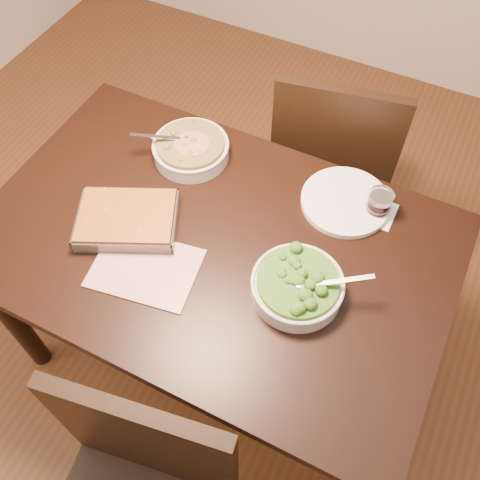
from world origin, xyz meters
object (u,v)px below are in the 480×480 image
at_px(table, 214,258).
at_px(baking_dish, 127,220).
at_px(stew_bowl, 191,149).
at_px(chair_far, 333,157).
at_px(wine_tumbler, 379,203).
at_px(dinner_plate, 345,201).
at_px(broccoli_bowl, 297,286).

xyz_separation_m(table, baking_dish, (-0.25, -0.06, 0.12)).
relative_size(stew_bowl, chair_far, 0.27).
bearing_deg(wine_tumbler, baking_dish, -149.96).
distance_m(table, chair_far, 0.72).
xyz_separation_m(stew_bowl, dinner_plate, (0.53, 0.04, -0.03)).
bearing_deg(wine_tumbler, table, -141.61).
xyz_separation_m(wine_tumbler, dinner_plate, (-0.10, -0.01, -0.04)).
distance_m(baking_dish, chair_far, 0.89).
bearing_deg(dinner_plate, table, -134.52).
bearing_deg(stew_bowl, chair_far, 47.87).
distance_m(broccoli_bowl, dinner_plate, 0.36).
distance_m(broccoli_bowl, chair_far, 0.79).
bearing_deg(chair_far, table, 66.72).
bearing_deg(table, dinner_plate, 45.48).
bearing_deg(stew_bowl, baking_dish, -95.22).
relative_size(baking_dish, chair_far, 0.38).
relative_size(broccoli_bowl, wine_tumbler, 3.29).
relative_size(table, broccoli_bowl, 5.04).
distance_m(broccoli_bowl, baking_dish, 0.54).
bearing_deg(dinner_plate, broccoli_bowl, -91.95).
bearing_deg(baking_dish, wine_tumbler, 5.16).
height_order(baking_dish, dinner_plate, baking_dish).
bearing_deg(baking_dish, table, -11.34).
height_order(table, wine_tumbler, wine_tumbler).
height_order(broccoli_bowl, baking_dish, broccoli_bowl).
distance_m(table, dinner_plate, 0.44).
height_order(baking_dish, chair_far, chair_far).
relative_size(baking_dish, wine_tumbler, 4.24).
bearing_deg(stew_bowl, wine_tumbler, 4.16).
bearing_deg(broccoli_bowl, baking_dish, -178.80).
bearing_deg(broccoli_bowl, dinner_plate, 88.05).
bearing_deg(chair_far, stew_bowl, 37.09).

